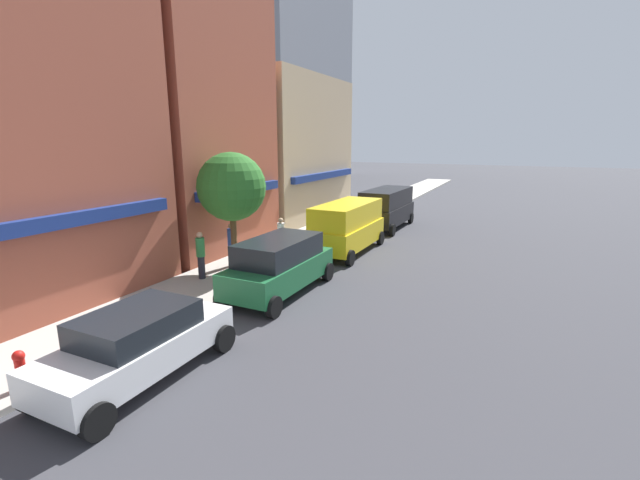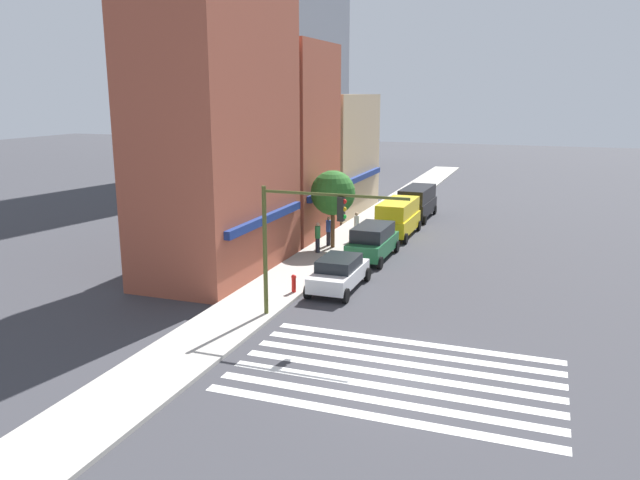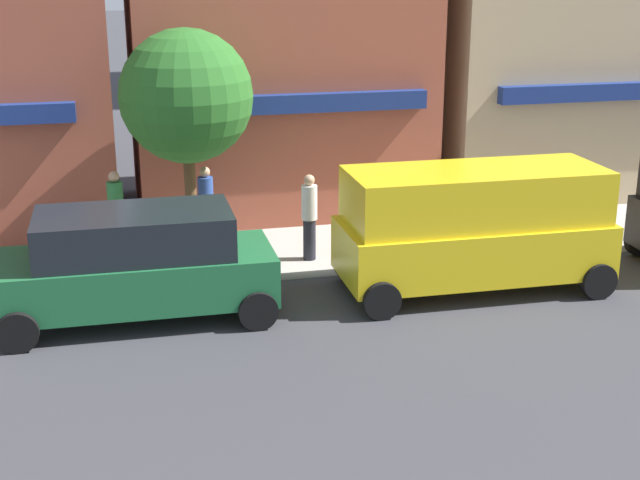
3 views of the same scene
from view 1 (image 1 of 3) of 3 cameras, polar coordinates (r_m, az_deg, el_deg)
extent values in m
cube|color=navy|center=(13.62, -32.71, 1.81)|extent=(8.42, 0.30, 0.40)
cube|color=#9E4C38|center=(21.28, -16.76, 15.14)|extent=(6.88, 5.00, 12.23)
cube|color=navy|center=(19.72, -10.39, 6.59)|extent=(5.85, 0.30, 0.40)
cube|color=tan|center=(28.56, -4.27, 11.84)|extent=(9.81, 5.00, 9.08)
cube|color=navy|center=(27.42, 0.66, 8.61)|extent=(8.34, 0.30, 0.40)
cube|color=white|center=(10.54, -22.94, -13.23)|extent=(4.41, 1.82, 0.70)
cube|color=black|center=(10.29, -23.26, -10.10)|extent=(2.43, 1.67, 0.55)
cylinder|color=black|center=(10.48, -33.83, -16.84)|extent=(0.68, 0.22, 0.68)
cylinder|color=black|center=(9.13, -27.59, -20.59)|extent=(0.68, 0.22, 0.68)
cylinder|color=black|center=(12.39, -19.39, -10.68)|extent=(0.68, 0.22, 0.68)
cylinder|color=black|center=(11.27, -12.70, -12.67)|extent=(0.68, 0.22, 0.68)
cube|color=#1E6638|center=(14.85, -5.42, -4.22)|extent=(4.72, 1.94, 0.85)
cube|color=black|center=(14.63, -5.49, -1.23)|extent=(3.31, 1.78, 0.75)
cylinder|color=black|center=(14.00, -12.87, -7.45)|extent=(0.68, 0.22, 0.68)
cylinder|color=black|center=(12.97, -6.17, -8.88)|extent=(0.68, 0.22, 0.68)
cylinder|color=black|center=(17.04, -4.79, -3.41)|extent=(0.68, 0.22, 0.68)
cylinder|color=black|center=(16.20, 1.04, -4.25)|extent=(0.68, 0.22, 0.68)
cube|color=yellow|center=(20.22, 3.60, 0.73)|extent=(5.02, 2.05, 1.00)
cube|color=yellow|center=(20.03, 3.64, 3.53)|extent=(4.77, 1.89, 1.00)
cylinder|color=black|center=(18.89, -1.61, -1.70)|extent=(0.68, 0.22, 0.68)
cylinder|color=black|center=(18.10, 4.04, -2.40)|extent=(0.68, 0.22, 0.68)
cylinder|color=black|center=(22.59, 3.22, 0.76)|extent=(0.68, 0.22, 0.68)
cylinder|color=black|center=(21.93, 8.06, 0.27)|extent=(0.68, 0.22, 0.68)
cube|color=black|center=(26.11, 8.83, 3.44)|extent=(5.05, 2.14, 1.00)
cube|color=black|center=(25.96, 8.91, 5.61)|extent=(4.80, 1.97, 1.00)
cylinder|color=black|center=(24.56, 5.14, 1.74)|extent=(0.68, 0.22, 0.68)
cylinder|color=black|center=(23.95, 9.62, 1.32)|extent=(0.68, 0.22, 0.68)
cylinder|color=black|center=(28.45, 8.09, 3.24)|extent=(0.68, 0.22, 0.68)
cylinder|color=black|center=(27.93, 12.01, 2.90)|extent=(0.68, 0.22, 0.68)
cylinder|color=#23232D|center=(17.88, -11.62, -2.06)|extent=(0.26, 0.26, 0.85)
cylinder|color=#2D4C9E|center=(17.69, -11.73, 0.36)|extent=(0.32, 0.32, 0.70)
sphere|color=tan|center=(17.60, -11.80, 1.82)|extent=(0.22, 0.22, 0.22)
cylinder|color=#23232D|center=(18.80, -5.18, -1.09)|extent=(0.26, 0.26, 0.85)
cylinder|color=silver|center=(18.62, -5.23, 1.22)|extent=(0.32, 0.32, 0.70)
sphere|color=tan|center=(18.53, -5.26, 2.61)|extent=(0.22, 0.22, 0.22)
cylinder|color=#23232D|center=(16.53, -15.51, -3.53)|extent=(0.26, 0.26, 0.85)
cylinder|color=#2D7A3D|center=(16.33, -15.67, -0.92)|extent=(0.32, 0.32, 0.70)
sphere|color=tan|center=(16.23, -15.77, 0.65)|extent=(0.22, 0.22, 0.22)
cylinder|color=red|center=(11.16, -34.98, -14.39)|extent=(0.20, 0.20, 0.65)
sphere|color=red|center=(11.00, -35.26, -12.53)|extent=(0.24, 0.24, 0.24)
cylinder|color=brown|center=(17.21, -11.39, -0.03)|extent=(0.24, 0.24, 2.37)
sphere|color=#286623|center=(16.86, -11.72, 6.96)|extent=(2.64, 2.64, 2.64)
camera|label=2|loc=(21.42, -159.10, -1.70)|focal=35.00mm
camera|label=3|loc=(14.00, 59.08, 10.45)|focal=50.00mm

